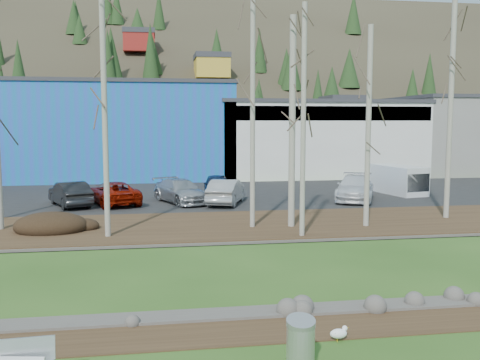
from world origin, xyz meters
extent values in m
cube|color=#382616|center=(0.00, 2.10, 0.01)|extent=(80.00, 1.80, 0.03)
cube|color=#382616|center=(0.00, 14.50, 0.07)|extent=(80.00, 7.00, 0.15)
cube|color=black|center=(0.00, 25.00, 0.07)|extent=(80.00, 14.00, 0.14)
cube|color=#1267B0|center=(-6.00, 39.00, 4.00)|extent=(20.00, 12.00, 8.00)
cube|color=#333338|center=(-6.00, 39.00, 8.15)|extent=(20.40, 12.24, 0.30)
cube|color=silver|center=(12.00, 39.00, 3.25)|extent=(18.00, 12.00, 6.50)
cube|color=#333338|center=(12.00, 39.00, 6.65)|extent=(18.36, 12.24, 0.30)
cube|color=navy|center=(12.00, 33.10, 5.60)|extent=(17.64, 0.20, 1.20)
cube|color=gray|center=(28.00, 39.00, 3.50)|extent=(14.00, 12.00, 7.00)
cube|color=#333338|center=(28.00, 39.00, 7.15)|extent=(14.28, 12.24, 0.30)
cylinder|color=#BBBEC0|center=(0.37, -0.03, 0.48)|extent=(0.62, 0.62, 0.97)
cylinder|color=gold|center=(1.54, 1.14, 0.06)|extent=(0.01, 0.01, 0.11)
cylinder|color=gold|center=(1.54, 1.20, 0.06)|extent=(0.01, 0.01, 0.11)
ellipsoid|color=white|center=(1.58, 1.17, 0.18)|extent=(0.39, 0.22, 0.22)
cube|color=gray|center=(1.58, 1.17, 0.22)|extent=(0.26, 0.17, 0.02)
sphere|color=white|center=(1.74, 1.21, 0.28)|extent=(0.12, 0.12, 0.12)
cone|color=gold|center=(1.81, 1.23, 0.28)|extent=(0.07, 0.05, 0.03)
ellipsoid|color=black|center=(-7.02, 14.07, 0.46)|extent=(3.16, 2.23, 0.62)
cylinder|color=#A9A397|center=(-4.47, 12.66, 5.08)|extent=(0.23, 0.23, 9.87)
cylinder|color=#A9A397|center=(1.86, 13.72, 5.19)|extent=(0.22, 0.22, 10.09)
cylinder|color=#A9A397|center=(3.59, 11.54, 4.92)|extent=(0.21, 0.21, 9.54)
cylinder|color=#A9A397|center=(3.64, 13.58, 4.86)|extent=(0.29, 0.29, 9.43)
cylinder|color=#A9A397|center=(7.07, 13.16, 4.67)|extent=(0.24, 0.24, 9.03)
cylinder|color=#A9A397|center=(11.82, 14.53, 5.75)|extent=(0.26, 0.26, 11.21)
imported|color=#222326|center=(-7.30, 21.25, 0.84)|extent=(3.07, 4.51, 1.41)
imported|color=#991606|center=(-4.92, 21.56, 0.80)|extent=(3.68, 5.22, 1.32)
imported|color=#989B9F|center=(-1.04, 21.61, 0.83)|extent=(3.65, 5.11, 1.37)
imported|color=#152441|center=(1.36, 23.75, 0.85)|extent=(2.04, 4.29, 1.42)
imported|color=#ABACAE|center=(1.57, 20.73, 0.87)|extent=(2.88, 4.67, 1.45)
imported|color=white|center=(9.56, 21.07, 0.90)|extent=(4.08, 5.64, 1.52)
cube|color=white|center=(13.48, 23.52, 1.07)|extent=(2.55, 4.50, 1.85)
cube|color=black|center=(13.81, 21.88, 1.07)|extent=(1.82, 1.19, 1.15)
camera|label=1|loc=(-2.37, -9.86, 4.90)|focal=40.00mm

